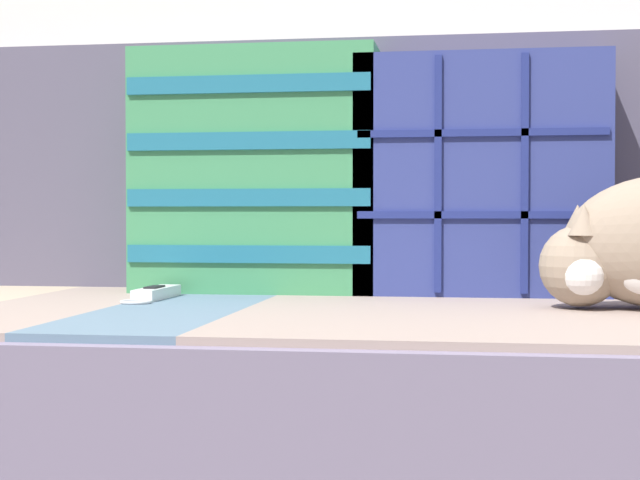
% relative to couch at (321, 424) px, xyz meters
% --- Properties ---
extents(couch, '(1.94, 0.89, 0.36)m').
position_rel_couch_xyz_m(couch, '(0.00, 0.00, 0.00)').
color(couch, gray).
rests_on(couch, ground_plane).
extents(sofa_backrest, '(1.91, 0.14, 0.46)m').
position_rel_couch_xyz_m(sofa_backrest, '(-0.00, 0.38, 0.41)').
color(sofa_backrest, '#514C60').
rests_on(sofa_backrest, couch).
extents(throw_pillow_quilted, '(0.42, 0.14, 0.41)m').
position_rel_couch_xyz_m(throw_pillow_quilted, '(0.24, 0.23, 0.38)').
color(throw_pillow_quilted, navy).
rests_on(throw_pillow_quilted, couch).
extents(throw_pillow_striped, '(0.43, 0.14, 0.43)m').
position_rel_couch_xyz_m(throw_pillow_striped, '(-0.15, 0.23, 0.39)').
color(throw_pillow_striped, '#3D8956').
rests_on(throw_pillow_striped, couch).
extents(game_remote_far, '(0.05, 0.19, 0.02)m').
position_rel_couch_xyz_m(game_remote_far, '(-0.28, 0.07, 0.19)').
color(game_remote_far, white).
rests_on(game_remote_far, couch).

